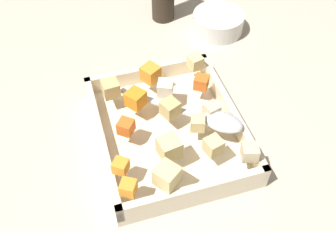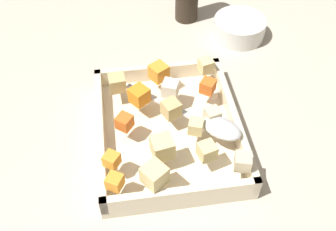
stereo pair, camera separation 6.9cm
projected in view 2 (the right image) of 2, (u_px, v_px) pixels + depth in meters
The scene contains 20 objects.
ground_plane at pixel (156, 130), 0.74m from camera, with size 4.00×4.00×0.00m, color #BCB29E.
baking_dish at pixel (168, 132), 0.72m from camera, with size 0.30×0.25×0.05m.
carrot_chunk_center at pixel (139, 95), 0.71m from camera, with size 0.03×0.03×0.03m, color orange.
carrot_chunk_near_spoon at pixel (208, 86), 0.73m from camera, with size 0.03×0.03×0.03m, color orange.
carrot_chunk_near_left at pixel (124, 122), 0.67m from camera, with size 0.02×0.02×0.02m, color orange.
carrot_chunk_rim_edge at pixel (112, 160), 0.62m from camera, with size 0.02×0.02×0.02m, color orange.
carrot_chunk_heap_top at pixel (159, 72), 0.75m from camera, with size 0.03×0.03×0.03m, color orange.
carrot_chunk_front_center at pixel (115, 182), 0.60m from camera, with size 0.02×0.02×0.02m, color orange.
potato_chunk_under_handle at pixel (171, 109), 0.69m from camera, with size 0.03×0.03×0.03m, color tan.
potato_chunk_corner_sw at pixel (207, 151), 0.63m from camera, with size 0.03×0.03×0.03m, color #E0CC89.
potato_chunk_near_right at pixel (212, 115), 0.68m from camera, with size 0.02×0.02×0.02m, color beige.
potato_chunk_corner_nw at pixel (243, 162), 0.62m from camera, with size 0.03×0.03×0.03m, color beige.
potato_chunk_far_left at pixel (206, 65), 0.77m from camera, with size 0.03×0.03×0.03m, color #E0CC89.
potato_chunk_mid_right at pixel (196, 126), 0.67m from camera, with size 0.02×0.02×0.02m, color #E0CC89.
potato_chunk_heap_side at pixel (117, 83), 0.73m from camera, with size 0.03×0.03×0.03m, color tan.
potato_chunk_back_center at pixel (162, 147), 0.63m from camera, with size 0.03×0.03×0.03m, color #E0CC89.
potato_chunk_corner_ne at pixel (154, 175), 0.60m from camera, with size 0.03×0.03×0.03m, color #E0CC89.
parsnip_chunk_mid_left at pixel (170, 88), 0.73m from camera, with size 0.03×0.03×0.03m, color silver.
serving_spoon at pixel (214, 125), 0.67m from camera, with size 0.18×0.19×0.02m.
small_prep_bowl at pixel (239, 28), 0.92m from camera, with size 0.12×0.12×0.05m, color silver.
Camera 2 is at (-0.47, 0.05, 0.57)m, focal length 42.32 mm.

